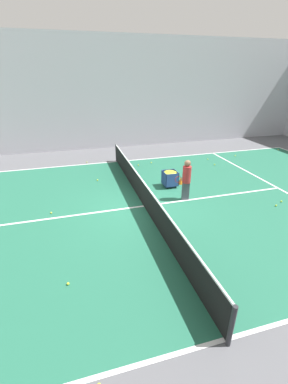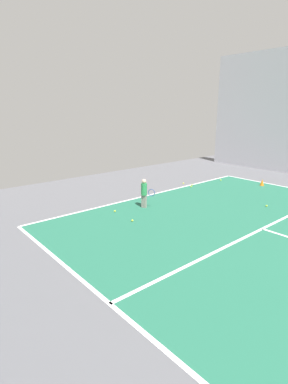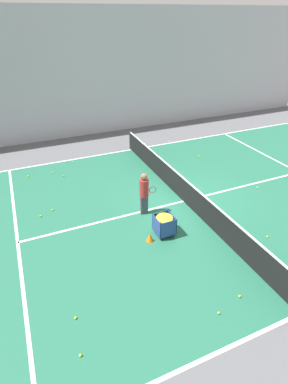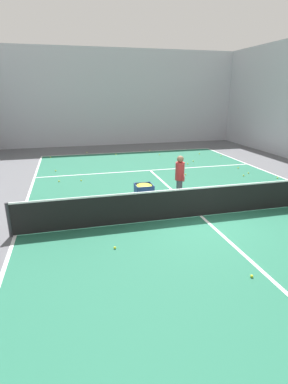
# 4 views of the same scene
# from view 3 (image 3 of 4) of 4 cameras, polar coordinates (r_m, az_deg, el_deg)

# --- Properties ---
(ground_plane) EXTENTS (33.93, 33.93, 0.00)m
(ground_plane) POSITION_cam_3_polar(r_m,az_deg,el_deg) (12.35, 7.53, -1.76)
(ground_plane) COLOR #5B5B60
(court_playing_area) EXTENTS (11.69, 23.26, 0.00)m
(court_playing_area) POSITION_cam_3_polar(r_m,az_deg,el_deg) (12.35, 7.53, -1.76)
(court_playing_area) COLOR #23664C
(court_playing_area) RESTS_ON ground
(line_sideline_right) EXTENTS (0.10, 23.26, 0.00)m
(line_sideline_right) POSITION_cam_3_polar(r_m,az_deg,el_deg) (17.00, -2.47, 8.06)
(line_sideline_right) COLOR white
(line_sideline_right) RESTS_ON ground
(line_service_far) EXTENTS (11.69, 0.10, 0.00)m
(line_service_far) POSITION_cam_3_polar(r_m,az_deg,el_deg) (11.03, -22.92, -8.85)
(line_service_far) COLOR white
(line_service_far) RESTS_ON ground
(line_centre_service) EXTENTS (0.10, 12.79, 0.00)m
(line_centre_service) POSITION_cam_3_polar(r_m,az_deg,el_deg) (12.34, 7.53, -1.74)
(line_centre_service) COLOR white
(line_centre_service) RESTS_ON ground
(hall_enclosure_right) EXTENTS (0.15, 30.23, 7.03)m
(hall_enclosure_right) POSITION_cam_3_polar(r_m,az_deg,el_deg) (19.13, -6.74, 21.46)
(hall_enclosure_right) COLOR silver
(hall_enclosure_right) RESTS_ON ground
(tennis_net) EXTENTS (11.99, 0.10, 1.03)m
(tennis_net) POSITION_cam_3_polar(r_m,az_deg,el_deg) (12.07, 7.70, 0.37)
(tennis_net) COLOR #2D2D33
(tennis_net) RESTS_ON ground
(coach_at_net) EXTENTS (0.38, 0.69, 1.71)m
(coach_at_net) POSITION_cam_3_polar(r_m,az_deg,el_deg) (11.02, 0.02, 0.18)
(coach_at_net) COLOR #4C4C56
(coach_at_net) RESTS_ON ground
(ball_cart) EXTENTS (0.64, 0.62, 0.76)m
(ball_cart) POSITION_cam_3_polar(r_m,az_deg,el_deg) (10.23, 3.91, -5.58)
(ball_cart) COLOR #2D478C
(ball_cart) RESTS_ON ground
(training_cone_0) EXTENTS (0.25, 0.25, 0.32)m
(training_cone_0) POSITION_cam_3_polar(r_m,az_deg,el_deg) (10.15, 1.13, -8.59)
(training_cone_0) COLOR orange
(training_cone_0) RESTS_ON ground
(tennis_ball_1) EXTENTS (0.07, 0.07, 0.07)m
(tennis_ball_1) POSITION_cam_3_polar(r_m,az_deg,el_deg) (11.19, 22.44, -7.89)
(tennis_ball_1) COLOR yellow
(tennis_ball_1) RESTS_ON ground
(tennis_ball_3) EXTENTS (0.07, 0.07, 0.07)m
(tennis_ball_3) POSITION_cam_3_polar(r_m,az_deg,el_deg) (18.10, 4.84, 9.55)
(tennis_ball_3) COLOR yellow
(tennis_ball_3) RESTS_ON ground
(tennis_ball_7) EXTENTS (0.07, 0.07, 0.07)m
(tennis_ball_7) POSITION_cam_3_polar(r_m,az_deg,el_deg) (8.96, 17.75, -18.38)
(tennis_ball_7) COLOR yellow
(tennis_ball_7) RESTS_ON ground
(tennis_ball_10) EXTENTS (0.07, 0.07, 0.07)m
(tennis_ball_10) POSITION_cam_3_polar(r_m,az_deg,el_deg) (15.03, -16.98, 3.57)
(tennis_ball_10) COLOR yellow
(tennis_ball_10) RESTS_ON ground
(tennis_ball_11) EXTENTS (0.07, 0.07, 0.07)m
(tennis_ball_11) POSITION_cam_3_polar(r_m,az_deg,el_deg) (15.91, -13.35, 5.66)
(tennis_ball_11) COLOR yellow
(tennis_ball_11) RESTS_ON ground
(tennis_ball_12) EXTENTS (0.07, 0.07, 0.07)m
(tennis_ball_12) POSITION_cam_3_polar(r_m,az_deg,el_deg) (11.97, -19.11, -4.36)
(tennis_ball_12) COLOR yellow
(tennis_ball_12) RESTS_ON ground
(tennis_ball_13) EXTENTS (0.07, 0.07, 0.07)m
(tennis_ball_13) POSITION_cam_3_polar(r_m,az_deg,el_deg) (14.61, -15.14, 3.03)
(tennis_ball_13) COLOR yellow
(tennis_ball_13) RESTS_ON ground
(tennis_ball_15) EXTENTS (0.07, 0.07, 0.07)m
(tennis_ball_15) POSITION_cam_3_polar(r_m,az_deg,el_deg) (8.47, 14.03, -21.44)
(tennis_ball_15) COLOR yellow
(tennis_ball_15) RESTS_ON ground
(tennis_ball_20) EXTENTS (0.07, 0.07, 0.07)m
(tennis_ball_20) POSITION_cam_3_polar(r_m,az_deg,el_deg) (8.34, -12.92, -22.32)
(tennis_ball_20) COLOR yellow
(tennis_ball_20) RESTS_ON ground
(tennis_ball_21) EXTENTS (0.07, 0.07, 0.07)m
(tennis_ball_21) POSITION_cam_3_polar(r_m,az_deg,el_deg) (16.35, 10.42, 6.71)
(tennis_ball_21) COLOR yellow
(tennis_ball_21) RESTS_ON ground
(tennis_ball_25) EXTENTS (0.07, 0.07, 0.07)m
(tennis_ball_25) POSITION_cam_3_polar(r_m,az_deg,el_deg) (7.77, -12.02, -28.14)
(tennis_ball_25) COLOR yellow
(tennis_ball_25) RESTS_ON ground
(tennis_ball_26) EXTENTS (0.07, 0.07, 0.07)m
(tennis_ball_26) POSITION_cam_3_polar(r_m,az_deg,el_deg) (14.04, 20.82, 0.82)
(tennis_ball_26) COLOR yellow
(tennis_ball_26) RESTS_ON ground
(tennis_ball_27) EXTENTS (0.07, 0.07, 0.07)m
(tennis_ball_27) POSITION_cam_3_polar(r_m,az_deg,el_deg) (12.19, -17.05, -3.28)
(tennis_ball_27) COLOR yellow
(tennis_ball_27) RESTS_ON ground
(tennis_ball_31) EXTENTS (0.07, 0.07, 0.07)m
(tennis_ball_31) POSITION_cam_3_polar(r_m,az_deg,el_deg) (15.07, -21.21, 2.83)
(tennis_ball_31) COLOR yellow
(tennis_ball_31) RESTS_ON ground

